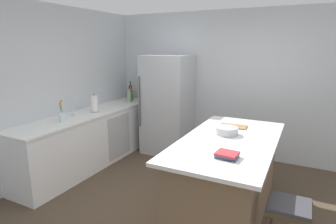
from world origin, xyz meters
TOP-DOWN VIEW (x-y plane):
  - ground_plane at (0.00, 0.00)m, footprint 7.20×7.20m
  - wall_rear at (0.00, 2.25)m, footprint 6.00×0.10m
  - wall_left at (-2.45, 0.00)m, footprint 0.10×6.00m
  - counter_run_left at (-2.09, 0.68)m, footprint 0.65×2.87m
  - kitchen_island at (0.35, 0.30)m, footprint 1.02×2.01m
  - refrigerator at (-1.21, 1.82)m, footprint 0.83×0.78m
  - bar_stool at (1.06, -0.36)m, footprint 0.36×0.36m
  - sink_faucet at (-2.13, 0.37)m, footprint 0.15×0.05m
  - flower_vase at (-2.03, 0.04)m, footprint 0.09×0.09m
  - paper_towel_roll at (-2.03, 0.75)m, footprint 0.14×0.14m
  - wine_bottle at (-2.16, 1.99)m, footprint 0.06×0.06m
  - olive_oil_bottle at (-2.08, 1.91)m, footprint 0.05×0.05m
  - vinegar_bottle at (-2.04, 1.81)m, footprint 0.05×0.05m
  - gin_bottle at (-2.01, 1.72)m, footprint 0.08×0.08m
  - cookbook_stack at (0.48, -0.25)m, footprint 0.22×0.20m
  - mixing_bowl at (0.27, 0.47)m, footprint 0.28×0.28m
  - cutting_board at (0.27, 0.83)m, footprint 0.35×0.21m

SIDE VIEW (x-z plane):
  - ground_plane at x=0.00m, z-range 0.00..0.00m
  - counter_run_left at x=-2.09m, z-range 0.00..0.91m
  - kitchen_island at x=0.35m, z-range 0.01..0.94m
  - bar_stool at x=1.06m, z-range 0.21..0.88m
  - refrigerator at x=-1.21m, z-range 0.00..1.82m
  - cutting_board at x=0.27m, z-range 0.93..0.95m
  - cookbook_stack at x=0.48m, z-range 0.93..0.99m
  - mixing_bowl at x=0.27m, z-range 0.93..1.02m
  - flower_vase at x=-2.03m, z-range 0.84..1.17m
  - olive_oil_bottle at x=-2.08m, z-range 0.88..1.16m
  - gin_bottle at x=-2.01m, z-range 0.88..1.17m
  - vinegar_bottle at x=-2.04m, z-range 0.88..1.20m
  - paper_towel_roll at x=-2.03m, z-range 0.89..1.20m
  - wine_bottle at x=-2.16m, z-range 0.87..1.25m
  - sink_faucet at x=-2.13m, z-range 0.92..1.22m
  - wall_rear at x=0.00m, z-range 0.00..2.60m
  - wall_left at x=-2.45m, z-range 0.00..2.60m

